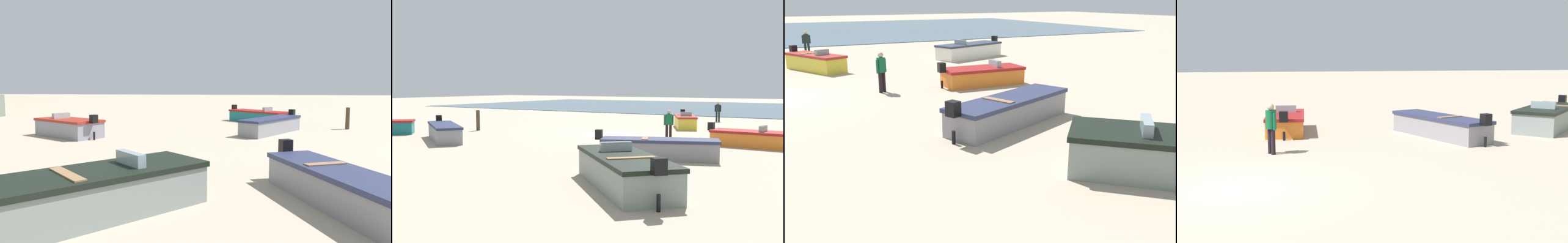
{
  "view_description": "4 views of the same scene",
  "coord_description": "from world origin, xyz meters",
  "views": [
    {
      "loc": [
        -14.44,
        9.37,
        2.71
      ],
      "look_at": [
        0.51,
        10.98,
        1.18
      ],
      "focal_mm": 33.7,
      "sensor_mm": 36.0,
      "label": 1
    },
    {
      "loc": [
        -13.2,
        23.55,
        2.94
      ],
      "look_at": [
        -1.84,
        5.45,
        1.22
      ],
      "focal_mm": 41.27,
      "sensor_mm": 36.0,
      "label": 2
    },
    {
      "loc": [
        0.45,
        17.65,
        3.68
      ],
      "look_at": [
        -3.79,
        9.67,
        1.08
      ],
      "focal_mm": 39.39,
      "sensor_mm": 36.0,
      "label": 3
    },
    {
      "loc": [
        11.57,
        1.12,
        3.15
      ],
      "look_at": [
        -6.24,
        4.41,
        0.66
      ],
      "focal_mm": 44.82,
      "sensor_mm": 36.0,
      "label": 4
    }
  ],
  "objects": [
    {
      "name": "boat_yellow_0",
      "position": [
        -2.45,
        -6.24,
        0.45
      ],
      "size": [
        2.78,
        4.06,
        1.19
      ],
      "rotation": [
        0.0,
        0.0,
        0.44
      ],
      "color": "gold",
      "rests_on": "ground"
    },
    {
      "name": "beach_walker_distant",
      "position": [
        -2.82,
        -12.87,
        0.95
      ],
      "size": [
        0.53,
        0.34,
        1.62
      ],
      "rotation": [
        0.0,
        0.0,
        6.27
      ],
      "color": "black",
      "rests_on": "ground"
    },
    {
      "name": "boat_grey_4",
      "position": [
        -7.33,
        12.22,
        0.49
      ],
      "size": [
        4.63,
        4.56,
        1.27
      ],
      "rotation": [
        0.0,
        0.0,
        3.94
      ],
      "color": "gray",
      "rests_on": "ground"
    },
    {
      "name": "beach_walker_foreground",
      "position": [
        -4.05,
        0.73,
        0.95
      ],
      "size": [
        0.5,
        0.47,
        1.62
      ],
      "rotation": [
        0.0,
        0.0,
        0.54
      ],
      "color": "black",
      "rests_on": "ground"
    },
    {
      "name": "mooring_post_near_water",
      "position": [
        8.44,
        2.59,
        0.66
      ],
      "size": [
        0.24,
        0.24,
        1.32
      ],
      "primitive_type": "cylinder",
      "color": "#463726",
      "rests_on": "ground"
    },
    {
      "name": "ground_plane",
      "position": [
        0.0,
        0.0,
        0.0
      ],
      "size": [
        160.0,
        160.0,
        0.0
      ],
      "primitive_type": "plane",
      "color": "#AF9F8B"
    },
    {
      "name": "boat_orange_6",
      "position": [
        -8.38,
        1.21,
        0.4
      ],
      "size": [
        3.85,
        1.64,
        1.08
      ],
      "rotation": [
        0.0,
        0.0,
        1.53
      ],
      "color": "orange",
      "rests_on": "ground"
    },
    {
      "name": "boat_grey_2",
      "position": [
        -6.18,
        7.04,
        0.43
      ],
      "size": [
        4.84,
        2.88,
        1.15
      ],
      "rotation": [
        0.0,
        0.0,
        1.94
      ],
      "color": "gray",
      "rests_on": "ground"
    },
    {
      "name": "tidal_water",
      "position": [
        0.0,
        -36.0,
        0.03
      ],
      "size": [
        80.0,
        36.0,
        0.06
      ],
      "primitive_type": "cube",
      "color": "slate",
      "rests_on": "ground"
    },
    {
      "name": "boat_grey_3",
      "position": [
        6.06,
        7.36,
        0.45
      ],
      "size": [
        4.82,
        3.8,
        1.2
      ],
      "rotation": [
        0.0,
        0.0,
        0.98
      ],
      "color": "gray",
      "rests_on": "ground"
    }
  ]
}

